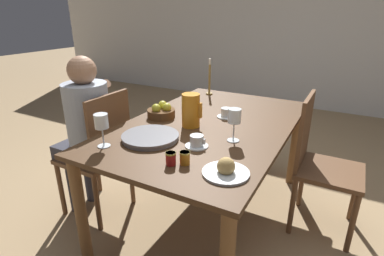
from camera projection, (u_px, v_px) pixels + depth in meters
ground_plane at (207, 213)px, 2.32m from camera, size 20.00×20.00×0.00m
wall_back at (303, 22)px, 4.49m from camera, size 10.00×0.06×2.60m
dining_table at (209, 136)px, 2.08m from camera, size 1.05×1.67×0.75m
chair_person_side at (100, 152)px, 2.17m from camera, size 0.42×0.42×0.96m
chair_opposite at (319, 161)px, 2.04m from camera, size 0.42×0.42×0.96m
person_seated at (86, 125)px, 2.12m from camera, size 0.39×0.41×1.20m
red_pitcher at (191, 110)px, 1.95m from camera, size 0.14×0.12×0.22m
wine_glass_water at (234, 117)px, 1.72m from camera, size 0.08×0.08×0.20m
wine_glass_juice at (101, 123)px, 1.65m from camera, size 0.08×0.08×0.19m
teacup_near_person at (197, 142)px, 1.69m from camera, size 0.13×0.13×0.07m
teacup_across at (226, 113)px, 2.15m from camera, size 0.13×0.13×0.07m
serving_tray at (150, 137)px, 1.79m from camera, size 0.34×0.34×0.03m
bread_plate at (226, 169)px, 1.40m from camera, size 0.23×0.23×0.09m
jam_jar_amber at (171, 158)px, 1.48m from camera, size 0.05×0.05×0.07m
jam_jar_red at (185, 157)px, 1.49m from camera, size 0.05×0.05×0.07m
fruit_bowl at (161, 112)px, 2.14m from camera, size 0.20×0.20×0.11m
candlestick_tall at (209, 81)px, 2.70m from camera, size 0.06×0.06×0.32m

